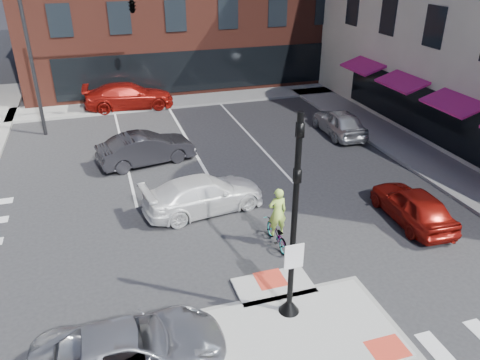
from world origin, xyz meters
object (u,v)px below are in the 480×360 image
object	(u,v)px
cyclist	(277,227)
bg_car_dark	(146,149)
silver_suv	(131,350)
red_sedan	(413,205)
white_pickup	(204,194)
bg_car_red	(129,96)
bg_car_silver	(339,122)

from	to	relation	value
cyclist	bg_car_dark	bearing A→B (deg)	-68.51
silver_suv	red_sedan	xyz separation A→B (m)	(11.01, 4.00, 0.04)
cyclist	white_pickup	bearing A→B (deg)	-60.59
white_pickup	bg_car_red	bearing A→B (deg)	-2.84
red_sedan	bg_car_dark	world-z (taller)	bg_car_dark
white_pickup	bg_car_silver	world-z (taller)	bg_car_silver
red_sedan	bg_car_silver	distance (m)	9.43
white_pickup	cyclist	bearing A→B (deg)	-158.98
bg_car_silver	bg_car_red	world-z (taller)	bg_car_red
bg_car_silver	white_pickup	bearing A→B (deg)	35.47
white_pickup	cyclist	world-z (taller)	cyclist
silver_suv	bg_car_dark	size ratio (longest dim) A/B	1.02
red_sedan	bg_car_red	distance (m)	19.88
white_pickup	bg_car_dark	bearing A→B (deg)	7.82
silver_suv	white_pickup	size ratio (longest dim) A/B	0.96
red_sedan	bg_car_dark	distance (m)	12.43
silver_suv	white_pickup	xyz separation A→B (m)	(3.60, 7.25, 0.05)
silver_suv	bg_car_red	bearing A→B (deg)	-5.60
red_sedan	cyclist	xyz separation A→B (m)	(-5.56, 0.04, 0.06)
red_sedan	bg_car_silver	bearing A→B (deg)	-98.66
bg_car_red	cyclist	world-z (taller)	cyclist
bg_car_red	bg_car_dark	bearing A→B (deg)	-177.71
bg_car_dark	bg_car_red	bearing A→B (deg)	-11.18
bg_car_red	cyclist	distance (m)	18.03
red_sedan	cyclist	distance (m)	5.56
white_pickup	red_sedan	bearing A→B (deg)	-122.61
cyclist	bg_car_silver	bearing A→B (deg)	-129.32
silver_suv	red_sedan	world-z (taller)	red_sedan
bg_car_dark	bg_car_silver	size ratio (longest dim) A/B	1.07
bg_car_dark	white_pickup	bearing A→B (deg)	-174.10
white_pickup	bg_car_silver	size ratio (longest dim) A/B	1.13
white_pickup	bg_car_dark	size ratio (longest dim) A/B	1.06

